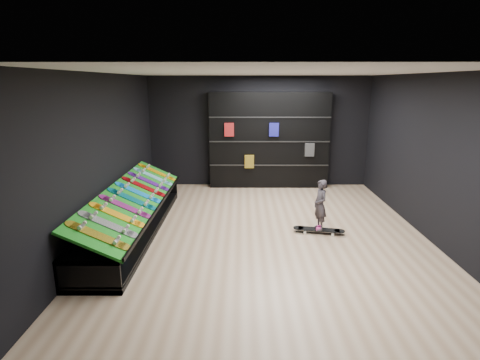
{
  "coord_description": "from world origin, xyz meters",
  "views": [
    {
      "loc": [
        -0.46,
        -6.78,
        2.84
      ],
      "look_at": [
        -0.5,
        0.2,
        1.0
      ],
      "focal_mm": 28.0,
      "sensor_mm": 36.0,
      "label": 1
    }
  ],
  "objects_px": {
    "display_rack": "(134,220)",
    "floor_skateboard": "(319,231)",
    "back_shelving": "(269,141)",
    "child": "(320,215)"
  },
  "relations": [
    {
      "from": "back_shelving",
      "to": "child",
      "type": "height_order",
      "value": "back_shelving"
    },
    {
      "from": "display_rack",
      "to": "child",
      "type": "xyz_separation_m",
      "value": [
        3.57,
        -0.04,
        0.13
      ]
    },
    {
      "from": "child",
      "to": "back_shelving",
      "type": "bearing_deg",
      "value": -179.81
    },
    {
      "from": "display_rack",
      "to": "child",
      "type": "relative_size",
      "value": 7.66
    },
    {
      "from": "display_rack",
      "to": "floor_skateboard",
      "type": "xyz_separation_m",
      "value": [
        3.57,
        -0.04,
        -0.21
      ]
    },
    {
      "from": "back_shelving",
      "to": "floor_skateboard",
      "type": "bearing_deg",
      "value": -77.36
    },
    {
      "from": "display_rack",
      "to": "floor_skateboard",
      "type": "height_order",
      "value": "display_rack"
    },
    {
      "from": "back_shelving",
      "to": "display_rack",
      "type": "bearing_deg",
      "value": -130.35
    },
    {
      "from": "display_rack",
      "to": "floor_skateboard",
      "type": "relative_size",
      "value": 4.59
    },
    {
      "from": "display_rack",
      "to": "back_shelving",
      "type": "relative_size",
      "value": 1.4
    }
  ]
}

